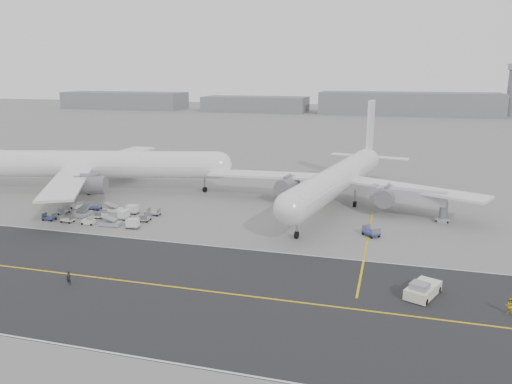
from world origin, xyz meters
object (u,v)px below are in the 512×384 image
(airliner_b, at_px, (339,178))
(airliner_a, at_px, (95,164))
(ground_crew_a, at_px, (69,278))
(ground_crew_b, at_px, (509,306))
(jet_bridge, at_px, (409,197))
(pushback_tug, at_px, (422,290))

(airliner_b, bearing_deg, airliner_a, -167.20)
(airliner_a, xyz_separation_m, airliner_b, (55.20, 2.27, -0.49))
(airliner_b, relative_size, ground_crew_a, 30.58)
(airliner_a, distance_m, airliner_b, 55.25)
(airliner_b, bearing_deg, ground_crew_a, -110.28)
(ground_crew_b, bearing_deg, airliner_b, -51.24)
(airliner_a, height_order, jet_bridge, airliner_a)
(pushback_tug, distance_m, ground_crew_a, 44.80)
(jet_bridge, relative_size, ground_crew_b, 7.68)
(pushback_tug, relative_size, ground_crew_a, 3.94)
(airliner_a, distance_m, jet_bridge, 69.07)
(airliner_a, xyz_separation_m, ground_crew_a, (26.15, -46.62, -5.34))
(airliner_a, xyz_separation_m, pushback_tug, (70.09, -37.90, -5.41))
(airliner_b, xyz_separation_m, ground_crew_a, (-29.05, -48.89, -4.85))
(airliner_b, xyz_separation_m, ground_crew_b, (24.22, -42.22, -4.83))
(ground_crew_b, bearing_deg, pushback_tug, -3.47)
(jet_bridge, xyz_separation_m, ground_crew_a, (-42.82, -43.87, -2.93))
(ground_crew_b, bearing_deg, ground_crew_a, 16.05)
(airliner_a, height_order, ground_crew_a, airliner_a)
(airliner_b, bearing_deg, ground_crew_b, -49.72)
(airliner_b, distance_m, pushback_tug, 43.12)
(airliner_b, height_order, ground_crew_b, airliner_b)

